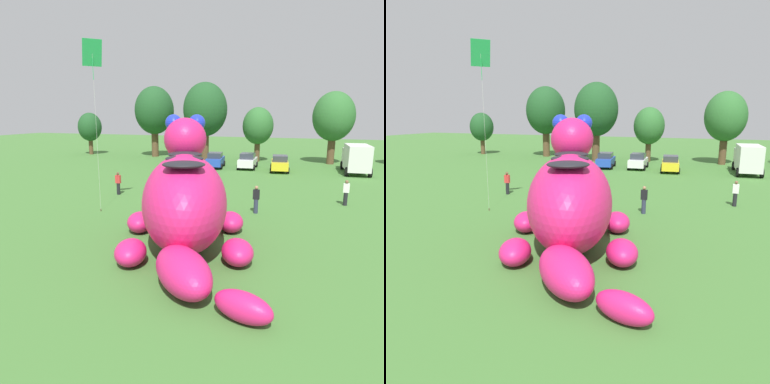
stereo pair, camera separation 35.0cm
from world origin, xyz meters
TOP-DOWN VIEW (x-y plane):
  - ground_plane at (0.00, 0.00)m, footprint 160.00×160.00m
  - giant_inflatable_creature at (0.53, 0.45)m, footprint 8.64×10.42m
  - car_green at (-8.54, 24.66)m, footprint 2.38×4.30m
  - car_blue at (-4.95, 24.73)m, footprint 2.35×4.29m
  - car_white at (-1.34, 25.22)m, footprint 2.10×4.18m
  - car_yellow at (2.26, 24.26)m, footprint 2.30×4.27m
  - box_truck at (9.69, 25.70)m, footprint 2.62×6.50m
  - tree_far_left at (-26.43, 31.72)m, footprint 3.47×3.47m
  - tree_left at (-16.08, 32.42)m, footprint 5.49×5.49m
  - tree_mid_left at (-7.80, 29.85)m, footprint 5.56×5.56m
  - tree_centre_left at (-1.39, 31.66)m, footprint 3.84×3.84m
  - tree_centre at (7.43, 32.23)m, footprint 4.84×4.84m
  - spectator_near_inflatable at (7.94, 11.02)m, footprint 0.38×0.26m
  - spectator_mid_field at (-8.02, 8.87)m, footprint 0.38×0.26m
  - spectator_by_cars at (-7.31, 15.80)m, footprint 0.38×0.26m
  - spectator_wandering at (2.65, 7.12)m, footprint 0.38×0.26m
  - tethered_flying_kite at (-6.60, 4.36)m, footprint 1.13×1.13m

SIDE VIEW (x-z plane):
  - ground_plane at x=0.00m, z-range 0.00..0.00m
  - spectator_near_inflatable at x=7.94m, z-range 0.00..1.71m
  - spectator_mid_field at x=-8.02m, z-range 0.00..1.71m
  - spectator_by_cars at x=-7.31m, z-range 0.00..1.71m
  - spectator_wandering at x=2.65m, z-range 0.00..1.71m
  - car_green at x=-8.54m, z-range 0.00..1.72m
  - car_blue at x=-4.95m, z-range 0.00..1.72m
  - car_white at x=-1.34m, z-range 0.00..1.72m
  - car_yellow at x=2.26m, z-range 0.00..1.72m
  - box_truck at x=9.69m, z-range 0.13..3.08m
  - giant_inflatable_creature at x=0.53m, z-range -0.80..5.15m
  - tree_far_left at x=-26.43m, z-range 0.95..7.11m
  - tree_centre_left at x=-1.39m, z-range 1.05..7.86m
  - tree_centre at x=7.43m, z-range 1.32..9.92m
  - tree_left at x=-16.08m, z-range 1.50..11.25m
  - tree_mid_left at x=-7.80m, z-range 1.52..11.39m
  - tethered_flying_kite at x=-6.60m, z-range 4.16..14.27m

